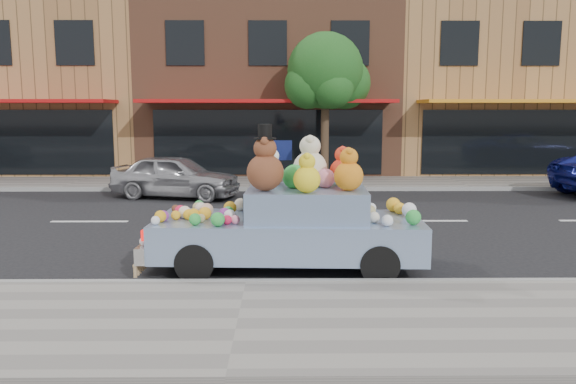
{
  "coord_description": "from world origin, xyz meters",
  "views": [
    {
      "loc": [
        0.54,
        -12.96,
        2.61
      ],
      "look_at": [
        0.63,
        -3.75,
        1.25
      ],
      "focal_mm": 35.0,
      "sensor_mm": 36.0,
      "label": 1
    }
  ],
  "objects": [
    {
      "name": "far_kerb",
      "position": [
        0.0,
        5.0,
        0.07
      ],
      "size": [
        60.0,
        0.12,
        0.13
      ],
      "primitive_type": "cube",
      "color": "gray",
      "rests_on": "ground"
    },
    {
      "name": "car_silver",
      "position": [
        -2.64,
        3.61,
        0.65
      ],
      "size": [
        4.07,
        2.42,
        1.3
      ],
      "primitive_type": "imported",
      "rotation": [
        0.0,
        0.0,
        1.32
      ],
      "color": "#A6A5AA",
      "rests_on": "ground"
    },
    {
      "name": "storefront_left",
      "position": [
        -10.0,
        11.97,
        3.64
      ],
      "size": [
        10.0,
        9.8,
        7.3
      ],
      "color": "#A17343",
      "rests_on": "ground"
    },
    {
      "name": "street_tree",
      "position": [
        2.03,
        6.55,
        3.69
      ],
      "size": [
        3.0,
        2.7,
        5.22
      ],
      "color": "#38281C",
      "rests_on": "ground"
    },
    {
      "name": "storefront_mid",
      "position": [
        0.0,
        11.97,
        3.64
      ],
      "size": [
        10.0,
        9.8,
        7.3
      ],
      "color": "brown",
      "rests_on": "ground"
    },
    {
      "name": "near_sidewalk",
      "position": [
        0.0,
        -6.5,
        0.06
      ],
      "size": [
        60.0,
        3.0,
        0.12
      ],
      "primitive_type": "cube",
      "color": "gray",
      "rests_on": "ground"
    },
    {
      "name": "art_car",
      "position": [
        0.67,
        -3.96,
        0.81
      ],
      "size": [
        4.55,
        1.94,
        2.39
      ],
      "rotation": [
        0.0,
        0.0,
        -0.04
      ],
      "color": "black",
      "rests_on": "ground"
    },
    {
      "name": "near_kerb",
      "position": [
        0.0,
        -5.0,
        0.07
      ],
      "size": [
        60.0,
        0.12,
        0.13
      ],
      "primitive_type": "cube",
      "color": "gray",
      "rests_on": "ground"
    },
    {
      "name": "ground",
      "position": [
        0.0,
        0.0,
        0.0
      ],
      "size": [
        120.0,
        120.0,
        0.0
      ],
      "primitive_type": "plane",
      "color": "black",
      "rests_on": "ground"
    },
    {
      "name": "far_sidewalk",
      "position": [
        0.0,
        6.5,
        0.06
      ],
      "size": [
        60.0,
        3.0,
        0.12
      ],
      "primitive_type": "cube",
      "color": "gray",
      "rests_on": "ground"
    },
    {
      "name": "storefront_right",
      "position": [
        10.0,
        11.97,
        3.64
      ],
      "size": [
        10.0,
        9.8,
        7.3
      ],
      "color": "#A17343",
      "rests_on": "ground"
    }
  ]
}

